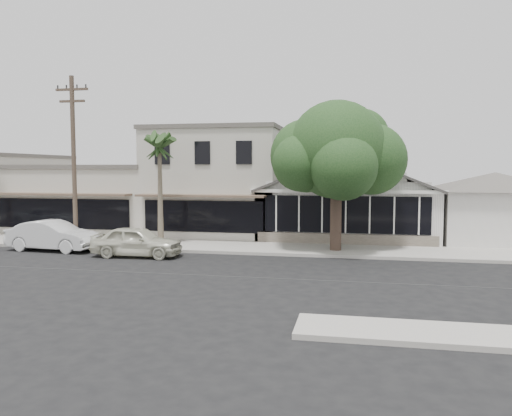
% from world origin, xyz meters
% --- Properties ---
extents(ground, '(140.00, 140.00, 0.00)m').
position_xyz_m(ground, '(0.00, 0.00, 0.00)').
color(ground, black).
rests_on(ground, ground).
extents(sidewalk_north, '(90.00, 3.50, 0.15)m').
position_xyz_m(sidewalk_north, '(-8.00, 6.75, 0.07)').
color(sidewalk_north, '#9E9991').
rests_on(sidewalk_north, ground).
extents(corner_shop, '(10.40, 8.60, 5.10)m').
position_xyz_m(corner_shop, '(5.00, 12.47, 2.62)').
color(corner_shop, white).
rests_on(corner_shop, ground).
extents(side_cottage, '(6.00, 6.00, 3.00)m').
position_xyz_m(side_cottage, '(13.20, 11.50, 1.50)').
color(side_cottage, white).
rests_on(side_cottage, ground).
extents(row_building_near, '(8.00, 10.00, 6.50)m').
position_xyz_m(row_building_near, '(-3.00, 13.50, 3.25)').
color(row_building_near, '#BCB8AA').
rests_on(row_building_near, ground).
extents(row_building_midnear, '(10.00, 10.00, 4.20)m').
position_xyz_m(row_building_midnear, '(-12.00, 13.50, 2.10)').
color(row_building_midnear, beige).
rests_on(row_building_midnear, ground).
extents(utility_pole, '(1.80, 0.24, 9.00)m').
position_xyz_m(utility_pole, '(-9.00, 5.20, 4.79)').
color(utility_pole, brown).
rests_on(utility_pole, ground).
extents(car_0, '(4.36, 1.87, 1.47)m').
position_xyz_m(car_0, '(-4.75, 3.47, 0.73)').
color(car_0, beige).
rests_on(car_0, ground).
extents(car_1, '(4.81, 1.99, 1.55)m').
position_xyz_m(car_1, '(-9.75, 4.27, 0.77)').
color(car_1, silver).
rests_on(car_1, ground).
extents(shade_tree, '(6.82, 6.17, 7.57)m').
position_xyz_m(shade_tree, '(4.50, 6.62, 4.98)').
color(shade_tree, '#4E3A2F').
rests_on(shade_tree, ground).
extents(palm_east, '(2.79, 2.79, 6.44)m').
position_xyz_m(palm_east, '(-4.74, 6.45, 5.46)').
color(palm_east, '#726651').
rests_on(palm_east, ground).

